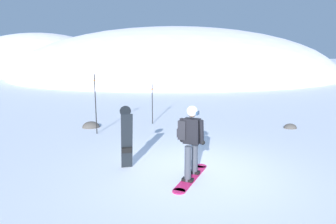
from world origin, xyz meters
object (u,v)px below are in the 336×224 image
at_px(snowboarder_main, 190,140).
at_px(spare_snowboard, 127,138).
at_px(rock_mid, 91,127).
at_px(piste_marker_far, 152,100).
at_px(piste_marker_near, 95,100).
at_px(rock_dark, 290,128).

xyz_separation_m(snowboarder_main, spare_snowboard, (-1.38, 0.83, -0.11)).
height_order(spare_snowboard, rock_mid, spare_snowboard).
xyz_separation_m(snowboarder_main, piste_marker_far, (0.08, 5.68, 0.06)).
bearing_deg(piste_marker_far, piste_marker_near, -153.35).
bearing_deg(rock_mid, piste_marker_far, 2.62).
xyz_separation_m(piste_marker_near, rock_dark, (7.38, -0.83, -1.25)).
relative_size(snowboarder_main, rock_dark, 3.33).
distance_m(snowboarder_main, spare_snowboard, 1.62).
distance_m(piste_marker_near, rock_dark, 7.53).
bearing_deg(rock_mid, piste_marker_near, -76.84).
bearing_deg(rock_mid, spare_snowboard, -77.83).
bearing_deg(piste_marker_near, rock_mid, 103.16).
bearing_deg(piste_marker_near, spare_snowboard, -78.11).
bearing_deg(rock_mid, snowboarder_main, -66.63).
xyz_separation_m(piste_marker_far, rock_dark, (5.13, -1.96, -0.98)).
bearing_deg(snowboarder_main, rock_mid, 113.37).
bearing_deg(piste_marker_near, piste_marker_far, 26.65).
height_order(rock_dark, rock_mid, rock_mid).
distance_m(snowboarder_main, piste_marker_near, 5.05).
bearing_deg(piste_marker_far, spare_snowboard, -106.84).
xyz_separation_m(snowboarder_main, rock_dark, (5.21, 3.72, -0.92)).
height_order(piste_marker_near, piste_marker_far, piste_marker_near).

